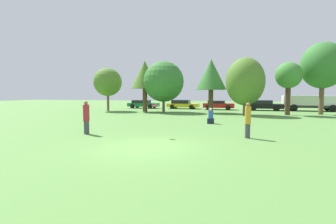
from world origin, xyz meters
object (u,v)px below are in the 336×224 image
object	(u,v)px
tree_4	(245,82)
delivery_truck_white	(309,102)
tree_0	(108,82)
person_thrower	(86,117)
person_catcher	(248,120)
bystander_sitting	(211,117)
tree_1	(145,75)
parked_car_green	(143,104)
tree_2	(164,82)
tree_3	(211,75)
tree_6	(323,66)
tree_5	(289,76)
parked_car_yellow	(182,104)
parked_car_red	(218,105)
frisbee	(155,106)
parked_car_black	(264,105)

from	to	relation	value
tree_4	delivery_truck_white	distance (m)	11.52
tree_0	person_thrower	bearing A→B (deg)	-65.69
person_catcher	delivery_truck_white	world-z (taller)	delivery_truck_white
person_catcher	bystander_sitting	world-z (taller)	person_catcher
tree_1	parked_car_green	distance (m)	7.80
person_thrower	tree_2	world-z (taller)	tree_2
tree_2	tree_3	xyz separation A→B (m)	(5.39, 0.27, 0.68)
person_catcher	tree_4	xyz separation A→B (m)	(0.46, 13.40, 2.46)
delivery_truck_white	tree_6	bearing A→B (deg)	-91.11
tree_3	delivery_truck_white	world-z (taller)	tree_3
tree_1	person_thrower	bearing A→B (deg)	-81.35
tree_0	tree_5	bearing A→B (deg)	-1.76
parked_car_yellow	parked_car_red	distance (m)	5.10
person_thrower	tree_0	world-z (taller)	tree_0
person_catcher	tree_4	world-z (taller)	tree_4
person_catcher	tree_5	size ratio (longest dim) A/B	0.33
bystander_sitting	tree_5	size ratio (longest dim) A/B	0.22
frisbee	tree_0	xyz separation A→B (m)	(-11.05, 15.86, 1.97)
tree_5	tree_6	world-z (taller)	tree_6
tree_1	parked_car_red	size ratio (longest dim) A/B	1.48
person_catcher	frisbee	bearing A→B (deg)	2.55
tree_3	parked_car_black	size ratio (longest dim) A/B	1.35
tree_0	parked_car_green	bearing A→B (deg)	71.12
tree_0	tree_4	world-z (taller)	tree_4
tree_1	tree_5	bearing A→B (deg)	-2.49
tree_5	parked_car_green	world-z (taller)	tree_5
parked_car_yellow	frisbee	bearing A→B (deg)	-80.26
tree_5	tree_3	bearing A→B (deg)	174.02
tree_0	parked_car_green	size ratio (longest dim) A/B	1.18
bystander_sitting	tree_4	xyz separation A→B (m)	(2.70, 7.97, 2.88)
tree_0	tree_6	distance (m)	23.82
tree_6	parked_car_yellow	bearing A→B (deg)	159.94
tree_5	parked_car_black	xyz separation A→B (m)	(-1.49, 6.41, -3.20)
person_catcher	parked_car_green	xyz separation A→B (m)	(-13.41, 21.59, -0.26)
bystander_sitting	parked_car_black	xyz separation A→B (m)	(5.41, 15.52, 0.22)
tree_1	parked_car_green	world-z (taller)	tree_1
person_catcher	tree_1	distance (m)	18.97
parked_car_green	delivery_truck_white	world-z (taller)	delivery_truck_white
tree_1	tree_6	world-z (taller)	tree_6
person_catcher	tree_3	xyz separation A→B (m)	(-3.07, 15.36, 3.31)
tree_0	tree_2	size ratio (longest dim) A/B	0.90
parked_car_black	tree_1	bearing A→B (deg)	-155.52
tree_6	tree_0	bearing A→B (deg)	-177.73
tree_2	parked_car_red	world-z (taller)	tree_2
person_thrower	delivery_truck_white	size ratio (longest dim) A/B	0.27
tree_4	parked_car_red	xyz separation A→B (m)	(-2.99, 7.63, -2.71)
parked_car_green	frisbee	bearing A→B (deg)	-66.17
tree_2	parked_car_green	size ratio (longest dim) A/B	1.31
person_thrower	person_catcher	bearing A→B (deg)	-0.00
frisbee	tree_5	distance (m)	17.96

